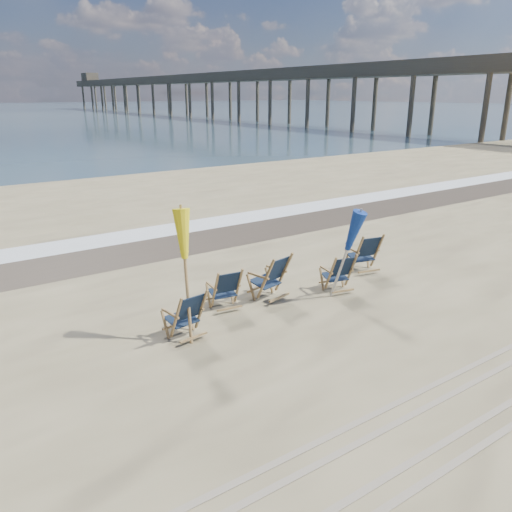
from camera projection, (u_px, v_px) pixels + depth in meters
The scene contains 11 objects.
surf_foam at pixel (146, 233), 15.61m from camera, with size 200.00×1.40×0.01m, color silver.
wet_sand_strip at pixel (167, 245), 14.43m from camera, with size 200.00×2.60×0.00m, color #42362A.
tire_tracks at pixel (459, 410), 6.90m from camera, with size 80.00×1.30×0.01m, color gray, non-canonical shape.
beach_chair_0 at pixel (202, 312), 8.89m from camera, with size 0.61×0.68×0.95m, color #111E33, non-canonical shape.
beach_chair_1 at pixel (239, 287), 10.03m from camera, with size 0.59×0.66×0.91m, color #111E33, non-canonical shape.
beach_chair_2 at pixel (284, 274), 10.59m from camera, with size 0.67×0.75×1.04m, color #111E33, non-canonical shape.
beach_chair_3 at pixel (351, 272), 10.89m from camera, with size 0.59×0.66×0.92m, color #111E33, non-canonical shape.
beach_chair_4 at pixel (377, 252), 12.08m from camera, with size 0.65×0.73×1.02m, color #111E33, non-canonical shape.
umbrella_yellow at pixel (185, 242), 8.34m from camera, with size 0.30×0.30×2.34m.
umbrella_blue at pixel (345, 232), 10.18m from camera, with size 0.30×0.30×1.99m.
fishing_pier at pixel (204, 90), 86.09m from camera, with size 4.40×140.00×9.30m, color #4E4538, non-canonical shape.
Camera 1 is at (-5.65, -6.08, 4.18)m, focal length 35.00 mm.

